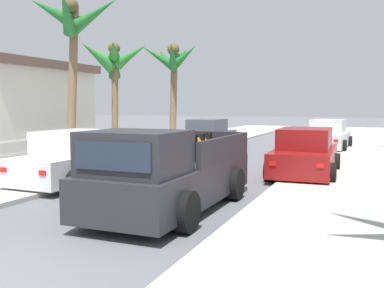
% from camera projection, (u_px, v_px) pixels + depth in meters
% --- Properties ---
extents(sidewalk_left, '(4.70, 60.00, 0.12)m').
position_uv_depth(sidewalk_left, '(109.00, 160.00, 17.68)').
color(sidewalk_left, '#B2AFA8').
rests_on(sidewalk_left, ground).
extents(sidewalk_right, '(4.70, 60.00, 0.12)m').
position_uv_depth(sidewalk_right, '(368.00, 174.00, 14.00)').
color(sidewalk_right, '#B2AFA8').
rests_on(sidewalk_right, ground).
extents(curb_left, '(0.16, 60.00, 0.10)m').
position_uv_depth(curb_left, '(130.00, 161.00, 17.32)').
color(curb_left, silver).
rests_on(curb_left, ground).
extents(curb_right, '(0.16, 60.00, 0.10)m').
position_uv_depth(curb_right, '(336.00, 173.00, 14.36)').
color(curb_right, silver).
rests_on(curb_right, ground).
extents(pickup_truck, '(2.24, 5.22, 1.80)m').
position_uv_depth(pickup_truck, '(170.00, 173.00, 9.32)').
color(pickup_truck, '#28282D').
rests_on(pickup_truck, ground).
extents(car_left_near, '(2.19, 4.33, 1.54)m').
position_uv_depth(car_left_near, '(328.00, 136.00, 21.98)').
color(car_left_near, silver).
rests_on(car_left_near, ground).
extents(car_right_near, '(2.11, 4.30, 1.54)m').
position_uv_depth(car_right_near, '(305.00, 154.00, 13.83)').
color(car_right_near, maroon).
rests_on(car_right_near, ground).
extents(car_left_mid, '(2.12, 4.30, 1.54)m').
position_uv_depth(car_left_mid, '(77.00, 159.00, 12.60)').
color(car_left_mid, silver).
rests_on(car_left_mid, ground).
extents(car_left_far, '(2.11, 4.30, 1.54)m').
position_uv_depth(car_left_far, '(208.00, 135.00, 22.65)').
color(car_left_far, '#474C56').
rests_on(car_left_far, ground).
extents(palm_tree_left_fore, '(3.51, 3.48, 6.03)m').
position_uv_depth(palm_tree_left_fore, '(172.00, 65.00, 26.69)').
color(palm_tree_left_fore, brown).
rests_on(palm_tree_left_fore, ground).
extents(palm_tree_right_mid, '(3.68, 3.66, 6.56)m').
position_uv_depth(palm_tree_right_mid, '(74.00, 27.00, 17.39)').
color(palm_tree_right_mid, brown).
rests_on(palm_tree_right_mid, ground).
extents(palm_tree_left_back, '(3.39, 3.69, 5.25)m').
position_uv_depth(palm_tree_left_back, '(114.00, 61.00, 20.37)').
color(palm_tree_left_back, brown).
rests_on(palm_tree_left_back, ground).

